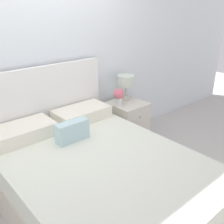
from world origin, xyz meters
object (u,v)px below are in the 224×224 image
(bed, at_px, (95,178))
(flower_vase, at_px, (119,95))
(table_lamp, at_px, (126,82))
(nightstand, at_px, (127,123))

(bed, relative_size, flower_vase, 8.96)
(table_lamp, relative_size, flower_vase, 1.50)
(flower_vase, bearing_deg, nightstand, 2.82)
(bed, relative_size, nightstand, 3.45)
(table_lamp, height_order, flower_vase, table_lamp)
(table_lamp, xyz_separation_m, flower_vase, (-0.22, -0.10, -0.12))
(flower_vase, bearing_deg, table_lamp, 25.43)
(bed, bearing_deg, table_lamp, 34.91)
(nightstand, bearing_deg, table_lamp, 61.16)
(bed, distance_m, nightstand, 1.32)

